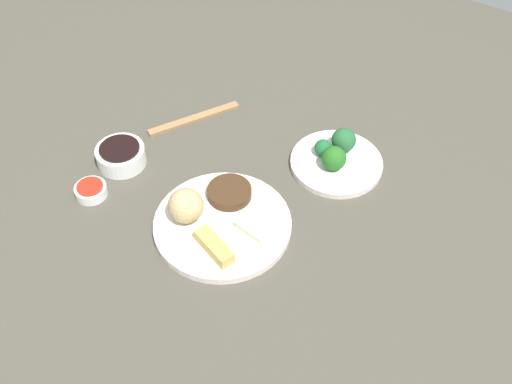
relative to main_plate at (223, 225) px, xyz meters
The scene contains 15 objects.
tabletop 0.05m from the main_plate, 77.76° to the left, with size 2.20×2.20×0.02m, color #4B463B.
main_plate is the anchor object (origin of this frame).
rice_scoop 0.08m from the main_plate, 114.25° to the left, with size 0.07×0.07×0.07m, color tan.
spring_roll 0.07m from the main_plate, 155.75° to the right, with size 0.09×0.03×0.03m, color tan.
crab_rangoon_wonton 0.07m from the main_plate, 65.75° to the right, with size 0.06×0.07×0.01m, color beige.
stir_fry_heap 0.07m from the main_plate, 24.25° to the left, with size 0.09×0.09×0.02m, color #422B18.
broccoli_plate 0.30m from the main_plate, 20.19° to the right, with size 0.20×0.20×0.01m, color white.
broccoli_floret_0 0.28m from the main_plate, 22.20° to the right, with size 0.05×0.05×0.05m, color #256921.
broccoli_floret_1 0.33m from the main_plate, 16.63° to the right, with size 0.05×0.05×0.05m, color #266134.
broccoli_floret_2 0.29m from the main_plate, 13.21° to the right, with size 0.04×0.04×0.04m, color #1E6434.
soy_sauce_bowl 0.29m from the main_plate, 85.19° to the left, with size 0.11×0.11×0.04m, color white.
soy_sauce_bowl_liquid 0.29m from the main_plate, 85.19° to the left, with size 0.09×0.09×0.00m, color black.
sauce_ramekin_sweet_and_sour 0.29m from the main_plate, 106.32° to the left, with size 0.07×0.07×0.02m, color white.
sauce_ramekin_sweet_and_sour_liquid 0.29m from the main_plate, 106.32° to the left, with size 0.05×0.05×0.00m, color red.
chopsticks_pair 0.33m from the main_plate, 47.64° to the left, with size 0.23×0.02×0.01m, color #A0754B.
Camera 1 is at (-0.61, -0.53, 0.96)m, focal length 42.71 mm.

